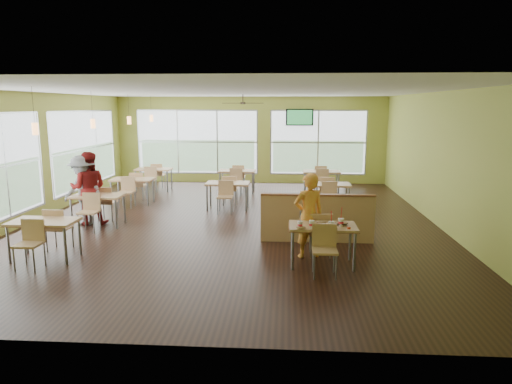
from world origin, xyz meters
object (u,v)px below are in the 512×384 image
main_table (323,232)px  food_basket (341,223)px  man_plaid (309,216)px  half_wall_divider (317,218)px

main_table → food_basket: size_ratio=6.37×
main_table → food_basket: bearing=3.9°
man_plaid → food_basket: size_ratio=6.84×
main_table → food_basket: (0.33, 0.02, 0.15)m
main_table → man_plaid: 0.53m
man_plaid → food_basket: man_plaid is taller
half_wall_divider → food_basket: (0.33, -1.43, 0.26)m
man_plaid → food_basket: bearing=123.7°
half_wall_divider → man_plaid: size_ratio=1.47×
half_wall_divider → food_basket: half_wall_divider is taller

